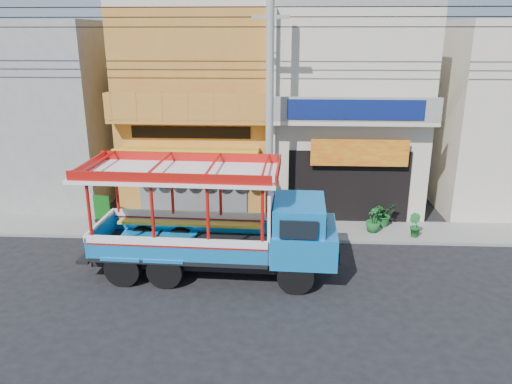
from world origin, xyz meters
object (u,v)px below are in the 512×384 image
Objects in this scene: utility_pole at (274,99)px; potted_plant_a at (384,214)px; green_sign at (103,211)px; potted_plant_b at (415,225)px; potted_plant_c at (374,219)px; songthaew_truck at (230,222)px.

utility_pole is 29.73× the size of potted_plant_a.
green_sign is at bearing 170.89° from utility_pole.
utility_pole is 26.21× the size of green_sign.
utility_pole is 33.08× the size of potted_plant_b.
potted_plant_c is at bearing 48.49° from potted_plant_b.
green_sign is (-6.59, 1.06, -4.46)m from utility_pole.
songthaew_truck is 7.84× the size of potted_plant_c.
songthaew_truck is (-1.25, -2.82, -3.33)m from utility_pole.
potted_plant_b is at bearing -70.78° from potted_plant_a.
songthaew_truck is 7.19× the size of green_sign.
songthaew_truck is at bearing -52.29° from potted_plant_c.
songthaew_truck reaches higher than potted_plant_c.
green_sign is at bearing 157.82° from potted_plant_a.
potted_plant_a is (10.76, 0.17, 0.02)m from green_sign.
utility_pole is 6.22m from potted_plant_a.
songthaew_truck reaches higher than green_sign.
potted_plant_b is at bearing 25.61° from songthaew_truck.
potted_plant_a is 1.36m from potted_plant_b.
green_sign is 1.13× the size of potted_plant_a.
green_sign reaches higher than potted_plant_b.
potted_plant_a is (4.17, 1.22, -4.44)m from utility_pole.
green_sign is 10.76m from potted_plant_a.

